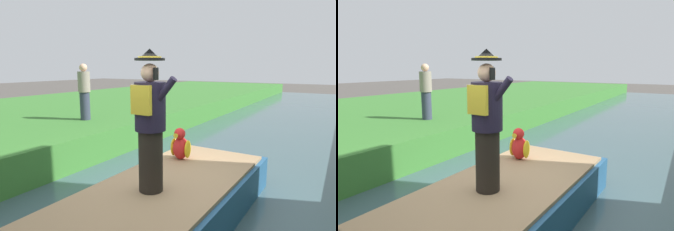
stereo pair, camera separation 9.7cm
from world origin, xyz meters
TOP-DOWN VIEW (x-y plane):
  - ground_plane at (0.00, 0.00)m, footprint 80.00×80.00m
  - canal_water at (0.00, 0.00)m, footprint 5.43×48.00m
  - boat at (0.00, -0.04)m, footprint 1.84×4.22m
  - person_pirate at (-0.05, -0.38)m, footprint 0.61×0.42m
  - parrot_plush at (-0.36, 0.99)m, footprint 0.36×0.34m
  - person_bystander at (-4.29, 2.40)m, footprint 0.34×0.34m

SIDE VIEW (x-z plane):
  - ground_plane at x=0.00m, z-range 0.00..0.00m
  - canal_water at x=0.00m, z-range 0.00..0.10m
  - boat at x=0.00m, z-range 0.10..0.71m
  - parrot_plush at x=-0.36m, z-range 0.67..1.24m
  - person_pirate at x=-0.05m, z-range 0.71..2.56m
  - person_bystander at x=-4.29m, z-range 0.84..2.44m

